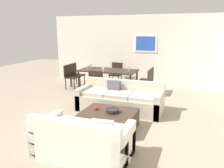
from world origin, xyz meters
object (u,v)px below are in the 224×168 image
at_px(loveseat_white, 83,141).
at_px(dining_chair_right_far, 149,78).
at_px(wine_glass_foot, 103,68).
at_px(dining_chair_right_near, 146,81).
at_px(wine_glass_right_far, 129,67).
at_px(dining_chair_left_near, 70,75).
at_px(apple_on_coffee_table, 97,108).
at_px(dining_chair_head, 116,72).
at_px(coffee_table, 108,120).
at_px(decorative_bowl, 113,111).
at_px(wine_glass_left_near, 88,66).
at_px(wine_glass_left_far, 91,65).
at_px(dining_chair_foot, 98,82).
at_px(dining_table, 108,72).
at_px(sofa_beige, 120,100).
at_px(dining_chair_left_far, 76,73).

height_order(loveseat_white, dining_chair_right_far, dining_chair_right_far).
distance_m(dining_chair_right_far, wine_glass_foot, 1.61).
height_order(loveseat_white, dining_chair_right_near, dining_chair_right_near).
relative_size(dining_chair_right_far, wine_glass_right_far, 5.30).
xyz_separation_m(dining_chair_right_far, dining_chair_left_near, (-2.84, -0.44, 0.00)).
height_order(dining_chair_right_near, dining_chair_left_near, same).
bearing_deg(apple_on_coffee_table, dining_chair_head, 102.98).
height_order(coffee_table, dining_chair_head, dining_chair_head).
distance_m(decorative_bowl, wine_glass_right_far, 3.25).
bearing_deg(decorative_bowl, loveseat_white, -94.04).
xyz_separation_m(wine_glass_left_near, wine_glass_right_far, (1.47, 0.24, -0.01)).
relative_size(coffee_table, decorative_bowl, 4.01).
bearing_deg(wine_glass_left_far, decorative_bowl, -57.30).
relative_size(dining_chair_right_far, dining_chair_left_near, 1.00).
bearing_deg(wine_glass_left_near, dining_chair_right_near, -2.64).
bearing_deg(dining_chair_left_near, coffee_table, -47.16).
relative_size(coffee_table, dining_chair_right_far, 1.33).
distance_m(loveseat_white, dining_chair_left_near, 4.85).
bearing_deg(loveseat_white, apple_on_coffee_table, 103.76).
distance_m(loveseat_white, decorative_bowl, 1.25).
bearing_deg(loveseat_white, decorative_bowl, 85.96).
xyz_separation_m(dining_chair_foot, wine_glass_right_far, (0.73, 1.02, 0.36)).
distance_m(dining_table, dining_chair_head, 0.92).
distance_m(sofa_beige, dining_chair_right_near, 1.68).
bearing_deg(loveseat_white, wine_glass_foot, 107.47).
xyz_separation_m(dining_chair_foot, wine_glass_left_near, (-0.73, 0.78, 0.37)).
xyz_separation_m(sofa_beige, dining_chair_left_near, (-2.50, 1.63, 0.21)).
bearing_deg(dining_chair_right_near, loveseat_white, -92.93).
xyz_separation_m(sofa_beige, coffee_table, (0.12, -1.20, -0.10)).
relative_size(sofa_beige, wine_glass_left_near, 13.28).
relative_size(dining_chair_right_far, wine_glass_foot, 5.16).
distance_m(coffee_table, dining_chair_left_far, 4.21).
relative_size(coffee_table, wine_glass_left_near, 6.92).
xyz_separation_m(apple_on_coffee_table, wine_glass_foot, (-0.90, 2.58, 0.44)).
bearing_deg(wine_glass_foot, dining_chair_foot, -90.00).
relative_size(coffee_table, dining_chair_left_near, 1.33).
xyz_separation_m(coffee_table, wine_glass_left_far, (-1.94, 3.17, 0.67)).
relative_size(loveseat_white, wine_glass_right_far, 9.78).
bearing_deg(decorative_bowl, wine_glass_right_far, 100.14).
bearing_deg(wine_glass_foot, decorative_bowl, -63.56).
relative_size(loveseat_white, wine_glass_left_near, 9.58).
relative_size(loveseat_white, wine_glass_foot, 9.51).
relative_size(apple_on_coffee_table, dining_chair_right_near, 0.10).
relative_size(dining_chair_left_near, wine_glass_foot, 5.16).
distance_m(dining_chair_left_far, wine_glass_left_far, 0.78).
relative_size(dining_chair_head, wine_glass_foot, 5.16).
height_order(apple_on_coffee_table, dining_chair_left_near, dining_chair_left_near).
distance_m(coffee_table, dining_chair_foot, 2.48).
distance_m(loveseat_white, dining_chair_right_near, 4.08).
bearing_deg(sofa_beige, dining_table, 120.22).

